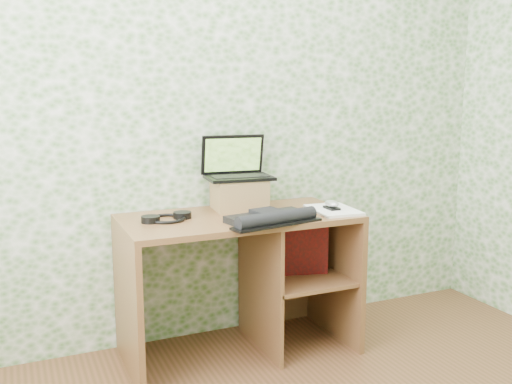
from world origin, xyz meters
name	(u,v)px	position (x,y,z in m)	size (l,w,h in m)	color
wall_back	(217,106)	(0.00, 1.75, 1.30)	(3.50, 3.50, 0.00)	white
desk	(250,262)	(0.08, 1.47, 0.48)	(1.20, 0.60, 0.75)	brown
riser	(239,194)	(0.06, 1.58, 0.83)	(0.27, 0.23, 0.16)	olive
laptop	(237,168)	(0.06, 1.62, 0.97)	(0.37, 0.28, 0.23)	black
keyboard	(271,218)	(0.09, 1.23, 0.77)	(0.49, 0.32, 0.07)	black
headphones	(167,218)	(-0.37, 1.48, 0.76)	(0.26, 0.22, 0.03)	black
notepad	(333,210)	(0.50, 1.33, 0.76)	(0.22, 0.31, 0.01)	white
mouse	(332,206)	(0.49, 1.33, 0.78)	(0.07, 0.10, 0.04)	silver
pen	(332,206)	(0.52, 1.38, 0.77)	(0.01, 0.01, 0.14)	black
red_box	(303,246)	(0.38, 1.44, 0.55)	(0.26, 0.08, 0.31)	maroon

